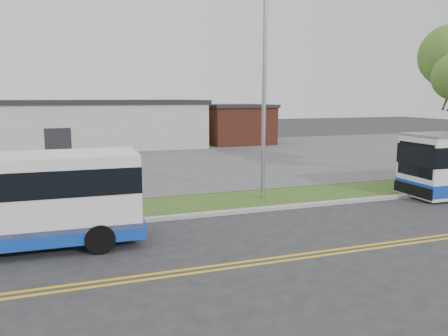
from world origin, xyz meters
name	(u,v)px	position (x,y,z in m)	size (l,w,h in m)	color
ground	(220,223)	(0.00, 0.00, 0.00)	(140.00, 140.00, 0.00)	#28282B
lane_line_north	(263,259)	(0.00, -3.85, 0.01)	(70.00, 0.12, 0.01)	gold
lane_line_south	(267,263)	(0.00, -4.15, 0.01)	(70.00, 0.12, 0.01)	gold
curb	(211,214)	(0.00, 1.10, 0.07)	(80.00, 0.30, 0.15)	#9E9B93
verge	(198,204)	(0.00, 2.90, 0.05)	(80.00, 3.30, 0.10)	#2E4617
parking_lot	(145,160)	(0.00, 17.00, 0.05)	(80.00, 25.00, 0.10)	#4C4C4F
commercial_building	(59,125)	(-6.00, 27.00, 2.18)	(25.40, 10.40, 4.35)	#9E9E99
brick_wing	(235,124)	(10.50, 26.00, 1.96)	(6.30, 7.30, 3.90)	brown
streetlight_near	(265,82)	(3.00, 2.73, 5.23)	(0.35, 1.53, 9.50)	gray
shuttle_bus	(36,199)	(-6.13, -0.60, 1.55)	(7.65, 2.71, 2.90)	#0F39A3
parked_car_a	(48,165)	(-6.33, 11.48, 0.81)	(1.49, 4.28, 1.41)	#9DA0A4
parked_car_b	(56,164)	(-5.93, 12.32, 0.73)	(1.77, 4.36, 1.27)	silver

